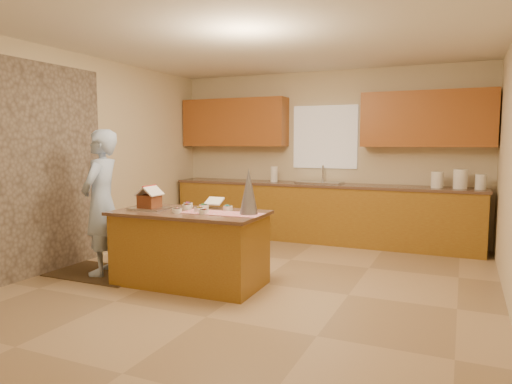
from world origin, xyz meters
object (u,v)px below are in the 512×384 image
tinsel_tree (249,191)px  boy (101,202)px  gingerbread_house (149,199)px  island_base (190,249)px

tinsel_tree → boy: bearing=-175.6°
tinsel_tree → gingerbread_house: size_ratio=1.92×
island_base → gingerbread_house: bearing=-174.8°
tinsel_tree → boy: 1.86m
island_base → tinsel_tree: tinsel_tree is taller
island_base → boy: (-1.16, -0.08, 0.48)m
island_base → boy: 1.25m
island_base → boy: size_ratio=0.93×
tinsel_tree → boy: size_ratio=0.29×
tinsel_tree → boy: boy is taller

